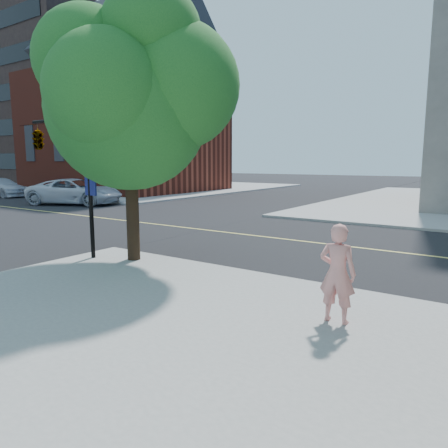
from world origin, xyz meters
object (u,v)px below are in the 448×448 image
Objects in this scene: street_tree at (132,90)px; car_a at (75,192)px; signal_pole at (45,140)px; car_b at (1,187)px; man_on_phone at (337,273)px.

street_tree is 1.16× the size of car_a.
signal_pole is 0.67× the size of car_a.
car_a is 1.18× the size of car_b.
car_a is 9.43m from car_b.
man_on_phone is 21.85m from car_a.
signal_pole is at bearing -6.84° from man_on_phone.
signal_pole is 0.79× the size of car_b.
car_b is at bearing 159.40° from street_tree.
signal_pole reaches higher than car_b.
signal_pole is (-2.98, -0.47, -1.14)m from street_tree.
car_b is (-29.06, 9.98, -0.21)m from man_on_phone.
man_on_phone is 0.42× the size of signal_pole.
man_on_phone is 8.94m from signal_pole.
signal_pole is 22.60m from car_b.
street_tree is at bearing 11.98° from signal_pole.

